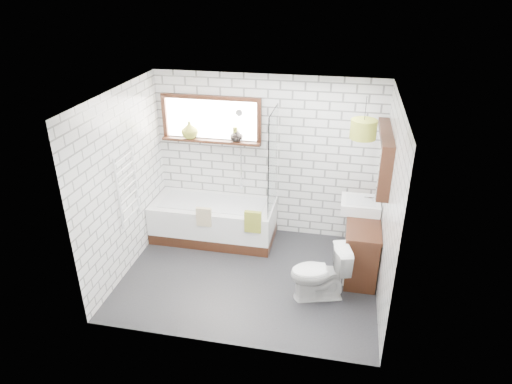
% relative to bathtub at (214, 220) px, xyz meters
% --- Properties ---
extents(floor, '(3.40, 2.60, 0.01)m').
position_rel_bathtub_xyz_m(floor, '(0.76, -0.89, -0.31)').
color(floor, black).
rests_on(floor, ground).
extents(ceiling, '(3.40, 2.60, 0.01)m').
position_rel_bathtub_xyz_m(ceiling, '(0.76, -0.89, 2.20)').
color(ceiling, white).
rests_on(ceiling, ground).
extents(wall_back, '(3.40, 0.01, 2.50)m').
position_rel_bathtub_xyz_m(wall_back, '(0.76, 0.42, 0.95)').
color(wall_back, white).
rests_on(wall_back, ground).
extents(wall_front, '(3.40, 0.01, 2.50)m').
position_rel_bathtub_xyz_m(wall_front, '(0.76, -2.19, 0.95)').
color(wall_front, white).
rests_on(wall_front, ground).
extents(wall_left, '(0.01, 2.60, 2.50)m').
position_rel_bathtub_xyz_m(wall_left, '(-0.95, -0.89, 0.95)').
color(wall_left, white).
rests_on(wall_left, ground).
extents(wall_right, '(0.01, 2.60, 2.50)m').
position_rel_bathtub_xyz_m(wall_right, '(2.46, -0.89, 0.95)').
color(wall_right, white).
rests_on(wall_right, ground).
extents(window, '(1.52, 0.16, 0.68)m').
position_rel_bathtub_xyz_m(window, '(-0.09, 0.37, 1.50)').
color(window, black).
rests_on(window, wall_back).
extents(towel_radiator, '(0.06, 0.52, 1.00)m').
position_rel_bathtub_xyz_m(towel_radiator, '(-0.90, -0.89, 0.90)').
color(towel_radiator, white).
rests_on(towel_radiator, wall_left).
extents(mirror_cabinet, '(0.16, 1.20, 0.70)m').
position_rel_bathtub_xyz_m(mirror_cabinet, '(2.38, -0.29, 1.35)').
color(mirror_cabinet, black).
rests_on(mirror_cabinet, wall_right).
extents(shower_riser, '(0.02, 0.02, 1.30)m').
position_rel_bathtub_xyz_m(shower_riser, '(0.36, 0.37, 1.05)').
color(shower_riser, silver).
rests_on(shower_riser, wall_back).
extents(bathtub, '(1.86, 0.82, 0.60)m').
position_rel_bathtub_xyz_m(bathtub, '(0.00, 0.00, 0.00)').
color(bathtub, white).
rests_on(bathtub, floor).
extents(shower_screen, '(0.02, 0.72, 1.50)m').
position_rel_bathtub_xyz_m(shower_screen, '(0.91, 0.00, 1.05)').
color(shower_screen, white).
rests_on(shower_screen, bathtub).
extents(towel_green, '(0.24, 0.07, 0.33)m').
position_rel_bathtub_xyz_m(towel_green, '(0.71, -0.41, 0.28)').
color(towel_green, olive).
rests_on(towel_green, bathtub).
extents(towel_beige, '(0.22, 0.06, 0.29)m').
position_rel_bathtub_xyz_m(towel_beige, '(-0.02, -0.41, 0.28)').
color(towel_beige, tan).
rests_on(towel_beige, bathtub).
extents(vanity, '(0.44, 1.37, 0.79)m').
position_rel_bathtub_xyz_m(vanity, '(2.24, -0.30, 0.09)').
color(vanity, black).
rests_on(vanity, floor).
extents(basin, '(0.53, 0.47, 0.16)m').
position_rel_bathtub_xyz_m(basin, '(2.18, -0.14, 0.56)').
color(basin, white).
rests_on(basin, vanity).
extents(tap, '(0.04, 0.04, 0.16)m').
position_rel_bathtub_xyz_m(tap, '(2.34, -0.14, 0.61)').
color(tap, silver).
rests_on(tap, vanity).
extents(toilet, '(0.60, 0.81, 0.74)m').
position_rel_bathtub_xyz_m(toilet, '(1.72, -1.15, 0.07)').
color(toilet, white).
rests_on(toilet, floor).
extents(vase_olive, '(0.27, 0.27, 0.26)m').
position_rel_bathtub_xyz_m(vase_olive, '(-0.43, 0.34, 1.31)').
color(vase_olive, olive).
rests_on(vase_olive, window).
extents(vase_dark, '(0.21, 0.21, 0.19)m').
position_rel_bathtub_xyz_m(vase_dark, '(0.30, 0.34, 1.28)').
color(vase_dark, black).
rests_on(vase_dark, window).
extents(bottle, '(0.08, 0.08, 0.21)m').
position_rel_bathtub_xyz_m(bottle, '(0.28, 0.34, 1.29)').
color(bottle, olive).
rests_on(bottle, window).
extents(pendant, '(0.31, 0.31, 0.23)m').
position_rel_bathtub_xyz_m(pendant, '(2.09, -0.59, 1.80)').
color(pendant, olive).
rests_on(pendant, ceiling).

